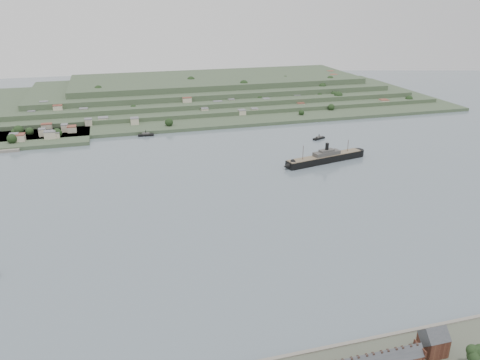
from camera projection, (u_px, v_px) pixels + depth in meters
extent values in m
plane|color=slate|center=(259.00, 211.00, 348.15)|extent=(1400.00, 1400.00, 0.00)
cube|color=gray|center=(359.00, 343.00, 214.24)|extent=(220.00, 2.00, 2.60)
cube|color=#3F1F16|center=(420.00, 348.00, 198.41)|extent=(0.50, 8.40, 3.00)
cube|color=#33231C|center=(356.00, 360.00, 190.32)|extent=(0.90, 1.40, 3.20)
cube|color=#33231C|center=(368.00, 357.00, 191.70)|extent=(0.90, 1.40, 3.20)
cube|color=#33231C|center=(397.00, 351.00, 195.14)|extent=(0.90, 1.40, 3.20)
cube|color=#33231C|center=(409.00, 348.00, 196.52)|extent=(0.90, 1.40, 3.20)
cube|color=#3F1F16|center=(433.00, 344.00, 205.78)|extent=(10.00, 10.00, 9.00)
cube|color=#383B3F|center=(434.00, 336.00, 204.13)|extent=(10.40, 10.18, 10.18)
cube|color=#3A4C33|center=(182.00, 106.00, 669.80)|extent=(760.00, 260.00, 4.00)
cube|color=#3A4C33|center=(193.00, 99.00, 695.54)|extent=(680.00, 220.00, 5.00)
cube|color=#3A4C33|center=(201.00, 93.00, 710.71)|extent=(600.00, 200.00, 6.00)
cube|color=#3A4C33|center=(208.00, 86.00, 725.50)|extent=(520.00, 180.00, 7.00)
cube|color=#3A4C33|center=(215.00, 79.00, 739.94)|extent=(440.00, 160.00, 8.00)
cube|color=#3A4C33|center=(20.00, 137.00, 521.20)|extent=(150.00, 90.00, 4.00)
cube|color=gray|center=(9.00, 149.00, 482.56)|extent=(22.00, 14.00, 2.80)
cube|color=black|center=(325.00, 159.00, 448.91)|extent=(83.49, 28.51, 6.46)
cone|color=black|center=(288.00, 166.00, 430.83)|extent=(13.18, 13.18, 11.07)
cylinder|color=black|center=(358.00, 153.00, 466.99)|extent=(11.07, 11.07, 6.46)
cube|color=#73634D|center=(325.00, 156.00, 447.62)|extent=(81.49, 27.21, 0.55)
cube|color=#474542|center=(327.00, 153.00, 447.68)|extent=(28.81, 14.01, 3.69)
cube|color=#474542|center=(327.00, 151.00, 446.76)|extent=(15.80, 9.45, 2.31)
cylinder|color=black|center=(327.00, 147.00, 445.47)|extent=(3.32, 3.32, 8.30)
cylinder|color=#3E281C|center=(303.00, 153.00, 434.10)|extent=(0.46, 0.46, 14.76)
cylinder|color=#3E281C|center=(348.00, 146.00, 457.74)|extent=(0.46, 0.46, 12.92)
cube|color=black|center=(146.00, 135.00, 533.30)|extent=(18.04, 6.30, 2.36)
cube|color=#474542|center=(146.00, 134.00, 532.64)|extent=(8.26, 4.55, 1.77)
cylinder|color=black|center=(146.00, 132.00, 531.92)|extent=(0.98, 0.98, 3.44)
cube|color=black|center=(319.00, 138.00, 521.34)|extent=(15.99, 10.02, 2.07)
cube|color=#474542|center=(319.00, 137.00, 520.77)|extent=(7.78, 5.90, 1.55)
cylinder|color=black|center=(319.00, 136.00, 520.13)|extent=(0.86, 0.86, 3.02)
sphere|color=black|center=(478.00, 356.00, 195.89)|extent=(8.54, 8.54, 8.54)
sphere|color=black|center=(476.00, 359.00, 193.97)|extent=(6.08, 6.08, 6.08)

